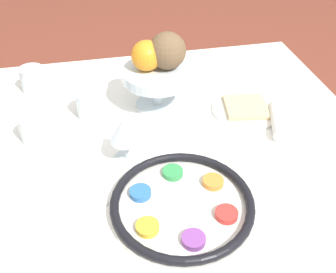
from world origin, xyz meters
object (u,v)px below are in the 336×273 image
object	(u,v)px
cup_near	(33,80)
cup_far	(90,104)
wine_glass	(124,130)
bread_plate	(246,109)
napkin_roll	(278,120)
orange_fruit	(146,56)
seder_plate	(182,204)
fruit_stand	(157,78)
coconut	(167,51)
cup_mid	(34,129)

from	to	relation	value
cup_near	cup_far	size ratio (longest dim) A/B	1.00
wine_glass	cup_near	bearing A→B (deg)	32.90
wine_glass	bread_plate	bearing A→B (deg)	-69.66
wine_glass	napkin_roll	bearing A→B (deg)	-83.37
napkin_roll	orange_fruit	bearing A→B (deg)	62.04
seder_plate	fruit_stand	xyz separation A→B (m)	(0.41, -0.02, 0.08)
napkin_roll	seder_plate	bearing A→B (deg)	126.03
wine_glass	cup_far	xyz separation A→B (m)	(0.20, 0.08, -0.05)
wine_glass	napkin_roll	size ratio (longest dim) A/B	0.83
seder_plate	coconut	world-z (taller)	coconut
cup_near	cup_far	bearing A→B (deg)	-136.29
orange_fruit	bread_plate	world-z (taller)	orange_fruit
wine_glass	fruit_stand	world-z (taller)	wine_glass
seder_plate	wine_glass	xyz separation A→B (m)	(0.19, 0.10, 0.07)
napkin_roll	cup_near	world-z (taller)	cup_near
cup_mid	coconut	bearing A→B (deg)	-74.10
cup_near	coconut	bearing A→B (deg)	-110.93
coconut	cup_mid	distance (m)	0.41
wine_glass	cup_mid	bearing A→B (deg)	62.23
orange_fruit	cup_near	distance (m)	0.39
orange_fruit	coconut	world-z (taller)	coconut
bread_plate	napkin_roll	xyz separation A→B (m)	(-0.09, -0.06, 0.01)
seder_plate	orange_fruit	distance (m)	0.44
bread_plate	wine_glass	bearing A→B (deg)	110.34
cup_mid	seder_plate	bearing A→B (deg)	-133.62
seder_plate	coconut	distance (m)	0.45
napkin_roll	cup_mid	xyz separation A→B (m)	(0.07, 0.65, 0.02)
seder_plate	wine_glass	size ratio (longest dim) A/B	2.45
coconut	cup_mid	xyz separation A→B (m)	(-0.11, 0.38, -0.13)
fruit_stand	cup_near	size ratio (longest dim) A/B	2.52
coconut	napkin_roll	bearing A→B (deg)	-122.57
cup_near	fruit_stand	bearing A→B (deg)	-113.31
bread_plate	napkin_roll	world-z (taller)	napkin_roll
seder_plate	cup_mid	bearing A→B (deg)	46.38
cup_near	bread_plate	bearing A→B (deg)	-111.50
fruit_stand	coconut	bearing A→B (deg)	-79.32
wine_glass	seder_plate	bearing A→B (deg)	-152.62
coconut	fruit_stand	bearing A→B (deg)	100.68
seder_plate	coconut	bearing A→B (deg)	-7.26
fruit_stand	napkin_roll	distance (m)	0.36
seder_plate	orange_fruit	world-z (taller)	orange_fruit
fruit_stand	cup_far	world-z (taller)	fruit_stand
fruit_stand	cup_near	world-z (taller)	fruit_stand
wine_glass	orange_fruit	xyz separation A→B (m)	(0.23, -0.09, 0.07)
fruit_stand	coconut	distance (m)	0.09
wine_glass	cup_mid	distance (m)	0.26
orange_fruit	cup_near	xyz separation A→B (m)	(0.15, 0.34, -0.12)
coconut	napkin_roll	world-z (taller)	coconut
fruit_stand	orange_fruit	world-z (taller)	orange_fruit
cup_near	cup_far	distance (m)	0.24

